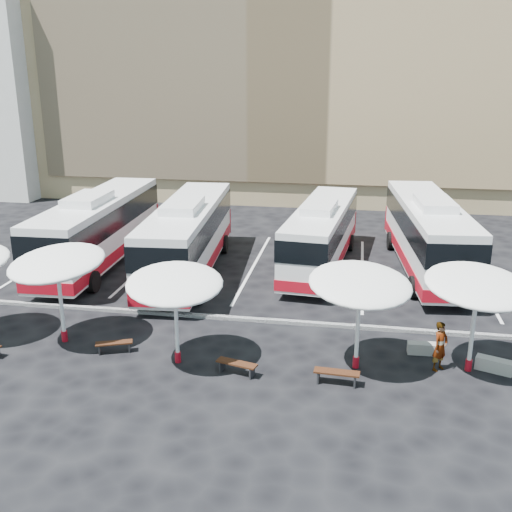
% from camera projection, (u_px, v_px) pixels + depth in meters
% --- Properties ---
extents(ground, '(120.00, 120.00, 0.00)m').
position_uv_depth(ground, '(222.00, 324.00, 25.92)').
color(ground, black).
rests_on(ground, ground).
extents(sandstone_building, '(42.00, 18.25, 29.60)m').
position_uv_depth(sandstone_building, '(301.00, 43.00, 52.08)').
color(sandstone_building, tan).
rests_on(sandstone_building, ground).
extents(curb_divider, '(34.00, 0.25, 0.15)m').
position_uv_depth(curb_divider, '(224.00, 318.00, 26.37)').
color(curb_divider, black).
rests_on(curb_divider, ground).
extents(bay_lines, '(24.15, 12.00, 0.01)m').
position_uv_depth(bay_lines, '(253.00, 266.00, 33.44)').
color(bay_lines, white).
rests_on(bay_lines, ground).
extents(bus_0, '(3.35, 13.25, 4.18)m').
position_uv_depth(bus_0, '(99.00, 227.00, 33.23)').
color(bus_0, white).
rests_on(bus_0, ground).
extents(bus_1, '(3.77, 13.27, 4.16)m').
position_uv_depth(bus_1, '(188.00, 235.00, 31.75)').
color(bus_1, white).
rests_on(bus_1, ground).
extents(bus_2, '(3.65, 12.05, 3.77)m').
position_uv_depth(bus_2, '(322.00, 233.00, 32.89)').
color(bus_2, white).
rests_on(bus_2, ground).
extents(bus_3, '(3.96, 13.34, 4.17)m').
position_uv_depth(bus_3, '(428.00, 232.00, 32.24)').
color(bus_3, white).
rests_on(bus_3, ground).
extents(sunshade_1, '(4.89, 4.92, 3.92)m').
position_uv_depth(sunshade_1, '(57.00, 263.00, 23.28)').
color(sunshade_1, white).
rests_on(sunshade_1, ground).
extents(sunshade_2, '(4.45, 4.48, 3.69)m').
position_uv_depth(sunshade_2, '(175.00, 284.00, 21.60)').
color(sunshade_2, white).
rests_on(sunshade_2, ground).
extents(sunshade_3, '(4.86, 4.88, 3.85)m').
position_uv_depth(sunshade_3, '(360.00, 284.00, 21.16)').
color(sunshade_3, white).
rests_on(sunshade_3, ground).
extents(sunshade_4, '(4.88, 4.91, 3.88)m').
position_uv_depth(sunshade_4, '(478.00, 286.00, 20.93)').
color(sunshade_4, white).
rests_on(sunshade_4, ground).
extents(wood_bench_1, '(1.45, 0.85, 0.43)m').
position_uv_depth(wood_bench_1, '(114.00, 345.00, 23.21)').
color(wood_bench_1, black).
rests_on(wood_bench_1, ground).
extents(wood_bench_2, '(1.57, 0.78, 0.46)m').
position_uv_depth(wood_bench_2, '(237.00, 365.00, 21.56)').
color(wood_bench_2, black).
rests_on(wood_bench_2, ground).
extents(wood_bench_3, '(1.62, 0.52, 0.49)m').
position_uv_depth(wood_bench_3, '(337.00, 374.00, 20.88)').
color(wood_bench_3, black).
rests_on(wood_bench_3, ground).
extents(conc_bench_0, '(1.21, 0.44, 0.45)m').
position_uv_depth(conc_bench_0, '(423.00, 348.00, 23.13)').
color(conc_bench_0, gray).
rests_on(conc_bench_0, ground).
extents(conc_bench_1, '(1.36, 0.88, 0.49)m').
position_uv_depth(conc_bench_1, '(494.00, 365.00, 21.79)').
color(conc_bench_1, gray).
rests_on(conc_bench_1, ground).
extents(passenger_0, '(0.79, 0.81, 1.87)m').
position_uv_depth(passenger_0, '(440.00, 346.00, 21.70)').
color(passenger_0, black).
rests_on(passenger_0, ground).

